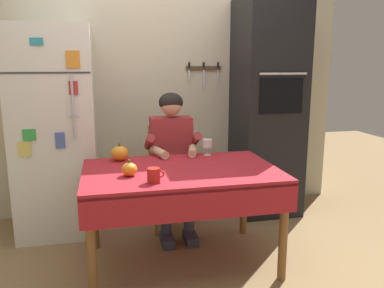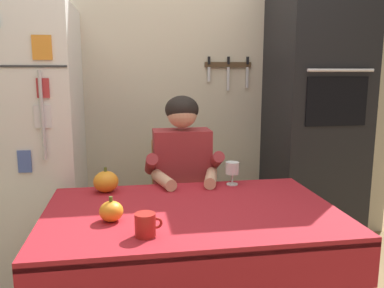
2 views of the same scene
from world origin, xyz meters
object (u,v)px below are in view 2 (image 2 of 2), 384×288
Objects in this scene: refrigerator at (26,148)px; chair_behind_person at (180,202)px; dining_table at (192,227)px; wall_oven at (314,119)px; seated_person at (183,178)px; coffee_mug at (146,225)px; pumpkin_large at (106,182)px; pumpkin_medium at (111,211)px; wine_glass at (232,169)px.

chair_behind_person is (0.99, -0.09, -0.39)m from refrigerator.
chair_behind_person is at bearing 87.06° from dining_table.
wall_oven reaches higher than seated_person.
coffee_mug is (0.72, -1.15, -0.11)m from refrigerator.
seated_person is 0.52m from pumpkin_large.
chair_behind_person is at bearing -5.21° from refrigerator.
chair_behind_person is at bearing -172.65° from wall_oven.
pumpkin_large is at bearing -159.34° from wall_oven.
pumpkin_medium is (-1.43, -1.00, -0.26)m from wall_oven.
coffee_mug is (-0.23, -0.27, 0.13)m from dining_table.
pumpkin_medium is at bearing -84.10° from pumpkin_large.
chair_behind_person reaches higher than pumpkin_medium.
dining_table is 12.44× the size of pumpkin_medium.
pumpkin_medium is at bearing -144.99° from wall_oven.
wine_glass is (0.30, 0.39, 0.18)m from dining_table.
wall_oven reaches higher than chair_behind_person.
chair_behind_person is at bearing 122.80° from wine_glass.
seated_person reaches higher than chair_behind_person.
wine_glass reaches higher than dining_table.
pumpkin_medium reaches higher than dining_table.
wall_oven is at bearing 20.66° from pumpkin_large.
chair_behind_person is (0.04, 0.79, -0.14)m from dining_table.
refrigerator is 1.04m from seated_person.
chair_behind_person is 0.29m from seated_person.
dining_table is (-1.05, -0.92, -0.39)m from wall_oven.
pumpkin_large is at bearing 95.90° from pumpkin_medium.
seated_person is at bearing -162.46° from wall_oven.
pumpkin_large is at bearing 138.83° from dining_table.
seated_person is 9.18× the size of wine_glass.
refrigerator is at bearing 122.00° from coffee_mug.
pumpkin_medium is (-0.42, -0.87, 0.27)m from chair_behind_person.
wine_glass is at bearing 1.96° from pumpkin_large.
wall_oven is 1.15m from chair_behind_person.
wine_glass is (0.53, 0.66, 0.05)m from coffee_mug.
coffee_mug is 0.66m from pumpkin_large.
dining_table is 0.52m from wine_glass.
dining_table is 10.14× the size of pumpkin_large.
refrigerator is 1.94× the size of chair_behind_person.
coffee_mug is at bearing -131.24° from dining_table.
pumpkin_large is (-0.42, 0.37, 0.14)m from dining_table.
seated_person is at bearing 72.55° from coffee_mug.
pumpkin_medium is (-0.67, -0.47, -0.05)m from wine_glass.
refrigerator is at bearing 120.95° from pumpkin_medium.
pumpkin_medium is (-0.14, 0.19, -0.00)m from coffee_mug.
wall_oven is 2.26× the size of chair_behind_person.
pumpkin_large is (-0.19, 0.63, 0.01)m from coffee_mug.
refrigerator reaches higher than seated_person.
wall_oven is 1.77m from coffee_mug.
dining_table is at bearing 48.76° from coffee_mug.
seated_person is at bearing -90.00° from chair_behind_person.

